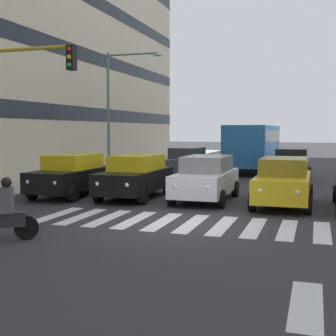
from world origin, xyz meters
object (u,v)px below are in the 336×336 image
object	(u,v)px
car_4	(72,174)
bus_behind_traffic	(254,143)
car_3	(135,176)
car_2	(206,178)
car_1	(283,181)
car_row2_1	(187,162)
car_row2_0	(292,164)
traffic_light_gantry	(2,101)
motorcycle_with_rider	(4,214)
street_lamp_right	(117,99)

from	to	relation	value
car_4	bus_behind_traffic	xyz separation A→B (m)	(-5.59, -14.64, 0.97)
car_3	car_4	world-z (taller)	same
car_3	car_2	bearing A→B (deg)	-177.13
car_1	car_row2_1	xyz separation A→B (m)	(5.97, -8.46, 0.00)
car_row2_0	traffic_light_gantry	size ratio (longest dim) A/B	0.81
motorcycle_with_rider	street_lamp_right	world-z (taller)	street_lamp_right
bus_behind_traffic	traffic_light_gantry	bearing A→B (deg)	72.48
car_row2_0	bus_behind_traffic	distance (m)	6.50
car_1	bus_behind_traffic	world-z (taller)	bus_behind_traffic
car_3	motorcycle_with_rider	world-z (taller)	car_3
car_row2_1	bus_behind_traffic	bearing A→B (deg)	-116.57
car_row2_0	motorcycle_with_rider	size ratio (longest dim) A/B	2.83
car_4	motorcycle_with_rider	world-z (taller)	car_4
car_row2_1	street_lamp_right	distance (m)	5.67
car_4	traffic_light_gantry	distance (m)	4.85
traffic_light_gantry	car_2	bearing A→B (deg)	-143.39
car_3	car_row2_1	xyz separation A→B (m)	(0.19, -8.28, 0.00)
street_lamp_right	car_2	bearing A→B (deg)	131.89
car_row2_1	bus_behind_traffic	xyz separation A→B (m)	(-3.05, -6.10, 0.97)
car_row2_0	car_row2_1	size ratio (longest dim) A/B	1.00
car_row2_0	car_row2_1	xyz separation A→B (m)	(5.80, 0.29, 0.00)
car_4	car_row2_1	xyz separation A→B (m)	(-2.54, -8.54, 0.00)
car_4	car_3	bearing A→B (deg)	-174.60
car_row2_0	traffic_light_gantry	world-z (taller)	traffic_light_gantry
street_lamp_right	bus_behind_traffic	bearing A→B (deg)	-140.61
car_4	traffic_light_gantry	size ratio (longest dim) A/B	0.81
car_1	car_2	size ratio (longest dim) A/B	1.00
bus_behind_traffic	car_2	bearing A→B (deg)	90.00
car_4	bus_behind_traffic	distance (m)	15.70
car_3	motorcycle_with_rider	size ratio (longest dim) A/B	2.83
car_row2_1	motorcycle_with_rider	xyz separation A→B (m)	(0.22, 15.91, -0.24)
car_3	car_4	bearing A→B (deg)	5.40
car_1	bus_behind_traffic	bearing A→B (deg)	-78.67
car_3	car_row2_0	distance (m)	10.24
car_4	traffic_light_gantry	bearing A→B (deg)	86.01
car_2	street_lamp_right	distance (m)	11.62
bus_behind_traffic	motorcycle_with_rider	size ratio (longest dim) A/B	6.69
car_1	car_2	world-z (taller)	same
car_row2_0	car_2	bearing A→B (deg)	71.93
car_2	street_lamp_right	size ratio (longest dim) A/B	0.62
car_4	motorcycle_with_rider	bearing A→B (deg)	107.50
car_2	motorcycle_with_rider	bearing A→B (deg)	67.20
car_3	street_lamp_right	distance (m)	10.17
car_row2_0	car_1	bearing A→B (deg)	91.10
street_lamp_right	car_row2_0	bearing A→B (deg)	-178.73
car_row2_1	car_2	bearing A→B (deg)	110.54
bus_behind_traffic	traffic_light_gantry	xyz separation A→B (m)	(5.87, 18.60, 1.81)
car_row2_1	traffic_light_gantry	xyz separation A→B (m)	(2.82, 12.50, 2.78)
car_2	car_3	xyz separation A→B (m)	(2.86, 0.14, 0.00)
car_4	motorcycle_with_rider	distance (m)	7.73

